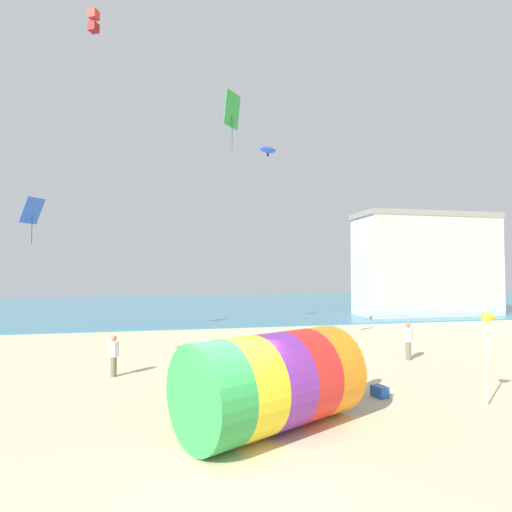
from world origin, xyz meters
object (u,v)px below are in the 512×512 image
kite_red_box (94,21)px  bystander_far_left (408,341)px  kite_blue_parafoil (268,150)px  kite_green_diamond (232,111)px  bystander_mid_beach (316,346)px  cooler_box (380,391)px  bystander_near_water (114,356)px  beach_flag (491,322)px  giant_inflatable_tube (273,381)px  kite_handler (355,367)px  kite_blue_diamond (32,211)px

kite_red_box → bystander_far_left: kite_red_box is taller
kite_blue_parafoil → bystander_far_left: bearing=-44.6°
bystander_far_left → kite_red_box: bearing=161.1°
kite_green_diamond → bystander_mid_beach: size_ratio=1.48×
cooler_box → kite_blue_parafoil: bearing=97.5°
kite_red_box → bystander_mid_beach: size_ratio=0.71×
kite_red_box → bystander_near_water: kite_red_box is taller
kite_blue_parafoil → beach_flag: 15.07m
bystander_near_water → bystander_mid_beach: bystander_mid_beach is taller
giant_inflatable_tube → cooler_box: size_ratio=10.41×
giant_inflatable_tube → kite_blue_parafoil: bearing=76.8°
giant_inflatable_tube → bystander_mid_beach: (3.49, 6.14, -0.35)m
kite_green_diamond → cooler_box: (4.16, -5.14, -11.10)m
giant_inflatable_tube → kite_red_box: (-6.77, 11.74, 16.19)m
kite_handler → kite_red_box: bearing=137.8°
bystander_near_water → cooler_box: size_ratio=3.08×
kite_handler → kite_blue_diamond: 13.68m
bystander_near_water → kite_blue_diamond: bearing=168.7°
kite_red_box → kite_blue_parafoil: bearing=1.3°
giant_inflatable_tube → bystander_near_water: 8.01m
giant_inflatable_tube → cooler_box: (4.12, 1.87, -1.06)m
bystander_mid_beach → bystander_far_left: size_ratio=1.00×
kite_green_diamond → beach_flag: (7.14, -6.63, -8.71)m
kite_blue_parafoil → kite_red_box: size_ratio=0.99×
kite_red_box → kite_blue_diamond: kite_red_box is taller
kite_green_diamond → bystander_near_water: size_ratio=1.61×
kite_green_diamond → beach_flag: 13.07m
bystander_mid_beach → beach_flag: bearing=-58.0°
kite_handler → beach_flag: bearing=-29.4°
bystander_far_left → beach_flag: size_ratio=0.60×
kite_blue_parafoil → kite_red_box: bearing=-178.7°
kite_blue_diamond → bystander_near_water: (3.25, -0.65, -5.72)m
kite_blue_parafoil → bystander_far_left: (5.44, -5.36, -10.30)m
kite_blue_parafoil → cooler_box: 15.00m
bystander_mid_beach → kite_handler: bearing=-89.8°
kite_handler → kite_red_box: (-10.27, 9.33, 16.53)m
kite_blue_parafoil → kite_green_diamond: kite_green_diamond is taller
kite_green_diamond → bystander_mid_beach: kite_green_diamond is taller
kite_handler → bystander_far_left: bystander_far_left is taller
kite_red_box → beach_flag: 23.28m
kite_handler → kite_blue_diamond: size_ratio=0.96×
kite_green_diamond → bystander_near_water: kite_green_diamond is taller
giant_inflatable_tube → bystander_mid_beach: bearing=60.4°
bystander_mid_beach → cooler_box: (0.63, -4.27, -0.71)m
kite_handler → beach_flag: 4.46m
beach_flag → kite_handler: bearing=150.6°
bystander_near_water → bystander_far_left: size_ratio=0.92×
bystander_far_left → kite_green_diamond: bearing=177.2°
kite_blue_diamond → cooler_box: size_ratio=3.51×
bystander_far_left → kite_blue_parafoil: bearing=135.4°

